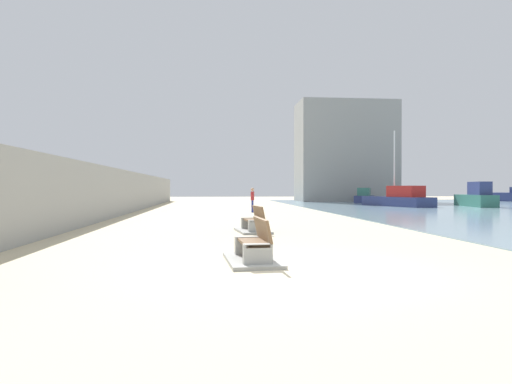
# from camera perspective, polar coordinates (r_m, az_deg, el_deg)

# --- Properties ---
(ground_plane) EXTENTS (120.00, 120.00, 0.00)m
(ground_plane) POSITION_cam_1_polar(r_m,az_deg,el_deg) (26.79, -1.96, -3.03)
(ground_plane) COLOR beige
(seawall) EXTENTS (0.80, 64.00, 2.78)m
(seawall) POSITION_cam_1_polar(r_m,az_deg,el_deg) (27.30, -17.88, -0.07)
(seawall) COLOR #9E9E99
(seawall) RESTS_ON ground
(bench_near) EXTENTS (1.24, 2.17, 0.98)m
(bench_near) POSITION_cam_1_polar(r_m,az_deg,el_deg) (9.96, -0.32, -7.62)
(bench_near) COLOR #9E9E99
(bench_near) RESTS_ON ground
(bench_far) EXTENTS (1.33, 2.21, 0.98)m
(bench_far) POSITION_cam_1_polar(r_m,az_deg,el_deg) (16.75, -0.34, -4.33)
(bench_far) COLOR #9E9E99
(bench_far) RESTS_ON ground
(person_walking) EXTENTS (0.27, 0.51, 1.68)m
(person_walking) POSITION_cam_1_polar(r_m,az_deg,el_deg) (30.18, -0.46, -0.78)
(person_walking) COLOR navy
(person_walking) RESTS_ON ground
(boat_far_right) EXTENTS (2.31, 5.68, 2.17)m
(boat_far_right) POSITION_cam_1_polar(r_m,az_deg,el_deg) (43.64, 26.30, -0.63)
(boat_far_right) COLOR #337060
(boat_far_right) RESTS_ON water_bay
(boat_mid_bay) EXTENTS (4.48, 7.47, 6.82)m
(boat_mid_bay) POSITION_cam_1_polar(r_m,az_deg,el_deg) (41.88, 17.81, -0.81)
(boat_mid_bay) COLOR navy
(boat_mid_bay) RESTS_ON water_bay
(boat_far_left) EXTENTS (3.66, 5.07, 1.66)m
(boat_far_left) POSITION_cam_1_polar(r_m,az_deg,el_deg) (51.57, 13.67, -0.64)
(boat_far_left) COLOR navy
(boat_far_left) RESTS_ON water_bay
(harbor_building) EXTENTS (12.00, 6.00, 12.38)m
(harbor_building) POSITION_cam_1_polar(r_m,az_deg,el_deg) (57.37, 11.35, 5.01)
(harbor_building) COLOR gray
(harbor_building) RESTS_ON ground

